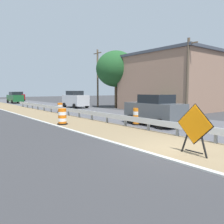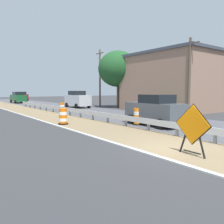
{
  "view_description": "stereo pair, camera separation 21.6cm",
  "coord_description": "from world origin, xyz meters",
  "px_view_note": "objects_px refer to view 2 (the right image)",
  "views": [
    {
      "loc": [
        -7.35,
        -5.4,
        2.32
      ],
      "look_at": [
        0.68,
        5.07,
        1.07
      ],
      "focal_mm": 36.62,
      "sensor_mm": 36.0,
      "label": 1
    },
    {
      "loc": [
        -7.18,
        -5.53,
        2.32
      ],
      "look_at": [
        0.68,
        5.07,
        1.07
      ],
      "focal_mm": 36.62,
      "sensor_mm": 36.0,
      "label": 2
    }
  ],
  "objects_px": {
    "utility_pole_near": "(189,76)",
    "utility_pole_mid": "(100,77)",
    "traffic_barrel_close": "(63,117)",
    "car_lead_near_lane": "(155,110)",
    "car_mid_far_lane": "(22,96)",
    "car_trailing_near_lane": "(77,99)",
    "warning_sign_diamond": "(192,127)",
    "traffic_barrel_mid": "(62,108)",
    "car_lead_far_lane": "(18,97)",
    "traffic_barrel_nearest": "(137,117)"
  },
  "relations": [
    {
      "from": "car_trailing_near_lane",
      "to": "car_lead_far_lane",
      "type": "xyz_separation_m",
      "value": [
        -3.35,
        16.69,
        -0.1
      ]
    },
    {
      "from": "warning_sign_diamond",
      "to": "traffic_barrel_close",
      "type": "bearing_deg",
      "value": -84.82
    },
    {
      "from": "traffic_barrel_nearest",
      "to": "traffic_barrel_close",
      "type": "xyz_separation_m",
      "value": [
        -3.95,
        3.15,
        -0.02
      ]
    },
    {
      "from": "utility_pole_near",
      "to": "utility_pole_mid",
      "type": "relative_size",
      "value": 0.88
    },
    {
      "from": "utility_pole_near",
      "to": "utility_pole_mid",
      "type": "xyz_separation_m",
      "value": [
        -0.03,
        14.6,
        0.5
      ]
    },
    {
      "from": "car_mid_far_lane",
      "to": "utility_pole_mid",
      "type": "xyz_separation_m",
      "value": [
        3.71,
        -26.36,
        3.15
      ]
    },
    {
      "from": "car_lead_near_lane",
      "to": "car_mid_far_lane",
      "type": "distance_m",
      "value": 43.25
    },
    {
      "from": "car_mid_far_lane",
      "to": "utility_pole_mid",
      "type": "height_order",
      "value": "utility_pole_mid"
    },
    {
      "from": "car_trailing_near_lane",
      "to": "traffic_barrel_nearest",
      "type": "bearing_deg",
      "value": -15.32
    },
    {
      "from": "car_trailing_near_lane",
      "to": "utility_pole_near",
      "type": "bearing_deg",
      "value": 12.16
    },
    {
      "from": "car_lead_near_lane",
      "to": "car_lead_far_lane",
      "type": "distance_m",
      "value": 33.68
    },
    {
      "from": "car_lead_far_lane",
      "to": "warning_sign_diamond",
      "type": "bearing_deg",
      "value": 173.61
    },
    {
      "from": "car_lead_near_lane",
      "to": "car_lead_far_lane",
      "type": "height_order",
      "value": "same"
    },
    {
      "from": "car_trailing_near_lane",
      "to": "utility_pole_near",
      "type": "distance_m",
      "value": 15.43
    },
    {
      "from": "traffic_barrel_nearest",
      "to": "car_mid_far_lane",
      "type": "relative_size",
      "value": 0.28
    },
    {
      "from": "car_lead_far_lane",
      "to": "utility_pole_mid",
      "type": "bearing_deg",
      "value": -158.37
    },
    {
      "from": "car_trailing_near_lane",
      "to": "traffic_barrel_mid",
      "type": "bearing_deg",
      "value": -43.37
    },
    {
      "from": "car_mid_far_lane",
      "to": "traffic_barrel_close",
      "type": "bearing_deg",
      "value": -10.26
    },
    {
      "from": "car_mid_far_lane",
      "to": "car_lead_near_lane",
      "type": "bearing_deg",
      "value": -3.06
    },
    {
      "from": "traffic_barrel_close",
      "to": "utility_pole_near",
      "type": "distance_m",
      "value": 12.09
    },
    {
      "from": "traffic_barrel_mid",
      "to": "utility_pole_mid",
      "type": "xyz_separation_m",
      "value": [
        7.96,
        4.73,
        3.7
      ]
    },
    {
      "from": "traffic_barrel_nearest",
      "to": "car_lead_far_lane",
      "type": "xyz_separation_m",
      "value": [
        0.7,
        32.8,
        0.51
      ]
    },
    {
      "from": "traffic_barrel_nearest",
      "to": "traffic_barrel_mid",
      "type": "relative_size",
      "value": 1.13
    },
    {
      "from": "warning_sign_diamond",
      "to": "traffic_barrel_mid",
      "type": "bearing_deg",
      "value": -97.56
    },
    {
      "from": "warning_sign_diamond",
      "to": "car_lead_far_lane",
      "type": "bearing_deg",
      "value": -93.91
    },
    {
      "from": "traffic_barrel_nearest",
      "to": "utility_pole_near",
      "type": "distance_m",
      "value": 8.3
    },
    {
      "from": "traffic_barrel_mid",
      "to": "utility_pole_near",
      "type": "xyz_separation_m",
      "value": [
        7.98,
        -9.87,
        3.2
      ]
    },
    {
      "from": "traffic_barrel_mid",
      "to": "utility_pole_mid",
      "type": "distance_m",
      "value": 9.97
    },
    {
      "from": "traffic_barrel_nearest",
      "to": "car_mid_far_lane",
      "type": "xyz_separation_m",
      "value": [
        3.83,
        42.26,
        0.5
      ]
    },
    {
      "from": "traffic_barrel_mid",
      "to": "warning_sign_diamond",
      "type": "bearing_deg",
      "value": -99.63
    },
    {
      "from": "warning_sign_diamond",
      "to": "traffic_barrel_mid",
      "type": "relative_size",
      "value": 1.85
    },
    {
      "from": "car_mid_far_lane",
      "to": "utility_pole_near",
      "type": "height_order",
      "value": "utility_pole_near"
    },
    {
      "from": "warning_sign_diamond",
      "to": "car_mid_far_lane",
      "type": "distance_m",
      "value": 49.34
    },
    {
      "from": "traffic_barrel_close",
      "to": "car_trailing_near_lane",
      "type": "xyz_separation_m",
      "value": [
        8.0,
        12.95,
        0.63
      ]
    },
    {
      "from": "traffic_barrel_close",
      "to": "traffic_barrel_mid",
      "type": "xyz_separation_m",
      "value": [
        3.53,
        8.02,
        -0.04
      ]
    },
    {
      "from": "traffic_barrel_close",
      "to": "utility_pole_mid",
      "type": "height_order",
      "value": "utility_pole_mid"
    },
    {
      "from": "car_lead_near_lane",
      "to": "utility_pole_near",
      "type": "height_order",
      "value": "utility_pole_near"
    },
    {
      "from": "traffic_barrel_mid",
      "to": "utility_pole_mid",
      "type": "height_order",
      "value": "utility_pole_mid"
    },
    {
      "from": "car_lead_near_lane",
      "to": "utility_pole_near",
      "type": "xyz_separation_m",
      "value": [
        6.79,
        2.18,
        2.63
      ]
    },
    {
      "from": "warning_sign_diamond",
      "to": "car_trailing_near_lane",
      "type": "distance_m",
      "value": 23.85
    },
    {
      "from": "utility_pole_mid",
      "to": "utility_pole_near",
      "type": "bearing_deg",
      "value": -89.89
    },
    {
      "from": "traffic_barrel_mid",
      "to": "car_lead_near_lane",
      "type": "xyz_separation_m",
      "value": [
        1.19,
        -12.06,
        0.57
      ]
    },
    {
      "from": "utility_pole_mid",
      "to": "traffic_barrel_nearest",
      "type": "bearing_deg",
      "value": -115.36
    },
    {
      "from": "warning_sign_diamond",
      "to": "utility_pole_near",
      "type": "distance_m",
      "value": 13.76
    },
    {
      "from": "warning_sign_diamond",
      "to": "car_lead_near_lane",
      "type": "relative_size",
      "value": 0.44
    },
    {
      "from": "utility_pole_near",
      "to": "car_mid_far_lane",
      "type": "bearing_deg",
      "value": 95.21
    },
    {
      "from": "traffic_barrel_nearest",
      "to": "utility_pole_mid",
      "type": "height_order",
      "value": "utility_pole_mid"
    },
    {
      "from": "utility_pole_mid",
      "to": "traffic_barrel_mid",
      "type": "bearing_deg",
      "value": -149.27
    },
    {
      "from": "traffic_barrel_mid",
      "to": "car_lead_far_lane",
      "type": "xyz_separation_m",
      "value": [
        1.12,
        21.62,
        0.57
      ]
    },
    {
      "from": "traffic_barrel_nearest",
      "to": "car_trailing_near_lane",
      "type": "bearing_deg",
      "value": 75.89
    }
  ]
}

